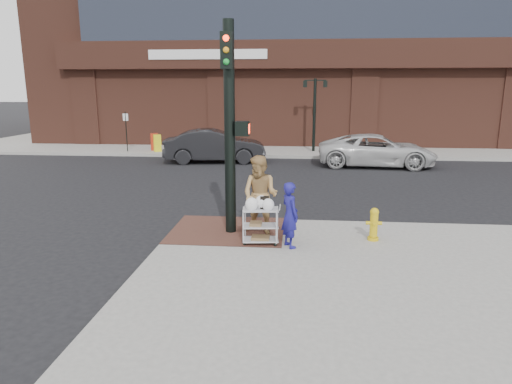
# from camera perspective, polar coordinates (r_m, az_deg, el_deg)

# --- Properties ---
(ground) EXTENTS (220.00, 220.00, 0.00)m
(ground) POSITION_cam_1_polar(r_m,az_deg,el_deg) (10.63, -1.08, -7.12)
(ground) COLOR black
(ground) RESTS_ON ground
(sidewalk_far) EXTENTS (65.00, 36.00, 0.15)m
(sidewalk_far) POSITION_cam_1_polar(r_m,az_deg,el_deg) (43.60, 20.55, 7.37)
(sidewalk_far) COLOR gray
(sidewalk_far) RESTS_ON ground
(brick_curb_ramp) EXTENTS (2.80, 2.40, 0.01)m
(brick_curb_ramp) POSITION_cam_1_polar(r_m,az_deg,el_deg) (11.50, -3.57, -4.76)
(brick_curb_ramp) COLOR #522D26
(brick_curb_ramp) RESTS_ON sidewalk_near
(lamp_post) EXTENTS (1.32, 0.22, 4.00)m
(lamp_post) POSITION_cam_1_polar(r_m,az_deg,el_deg) (25.97, 7.33, 10.52)
(lamp_post) COLOR black
(lamp_post) RESTS_ON sidewalk_far
(parking_sign) EXTENTS (0.05, 0.05, 2.20)m
(parking_sign) POSITION_cam_1_polar(r_m,az_deg,el_deg) (26.83, -15.90, 7.28)
(parking_sign) COLOR black
(parking_sign) RESTS_ON sidewalk_far
(traffic_signal_pole) EXTENTS (0.61, 0.51, 5.00)m
(traffic_signal_pole) POSITION_cam_1_polar(r_m,az_deg,el_deg) (10.85, -3.22, 8.60)
(traffic_signal_pole) COLOR black
(traffic_signal_pole) RESTS_ON sidewalk_near
(woman_blue) EXTENTS (0.58, 0.65, 1.48)m
(woman_blue) POSITION_cam_1_polar(r_m,az_deg,el_deg) (10.14, 4.27, -2.87)
(woman_blue) COLOR navy
(woman_blue) RESTS_ON sidewalk_near
(pedestrian_tan) EXTENTS (1.14, 1.03, 1.92)m
(pedestrian_tan) POSITION_cam_1_polar(r_m,az_deg,el_deg) (11.00, 0.54, -0.40)
(pedestrian_tan) COLOR tan
(pedestrian_tan) RESTS_ON sidewalk_near
(sedan_dark) EXTENTS (5.19, 2.43, 1.65)m
(sedan_dark) POSITION_cam_1_polar(r_m,az_deg,el_deg) (22.92, -5.17, 5.76)
(sedan_dark) COLOR black
(sedan_dark) RESTS_ON ground
(minivan_white) EXTENTS (5.61, 2.88, 1.52)m
(minivan_white) POSITION_cam_1_polar(r_m,az_deg,el_deg) (22.38, 14.86, 5.05)
(minivan_white) COLOR silver
(minivan_white) RESTS_ON ground
(utility_cart) EXTENTS (0.84, 0.53, 1.11)m
(utility_cart) POSITION_cam_1_polar(r_m,az_deg,el_deg) (10.38, 0.57, -3.82)
(utility_cart) COLOR #B0B0B5
(utility_cart) RESTS_ON sidewalk_near
(fire_hydrant) EXTENTS (0.37, 0.26, 0.78)m
(fire_hydrant) POSITION_cam_1_polar(r_m,az_deg,el_deg) (10.99, 14.52, -3.86)
(fire_hydrant) COLOR gold
(fire_hydrant) RESTS_ON sidewalk_near
(newsbox_red) EXTENTS (0.51, 0.49, 0.96)m
(newsbox_red) POSITION_cam_1_polar(r_m,az_deg,el_deg) (26.86, -12.58, 6.14)
(newsbox_red) COLOR red
(newsbox_red) RESTS_ON sidewalk_far
(newsbox_yellow) EXTENTS (0.51, 0.49, 0.94)m
(newsbox_yellow) POSITION_cam_1_polar(r_m,az_deg,el_deg) (26.33, -12.23, 6.00)
(newsbox_yellow) COLOR yellow
(newsbox_yellow) RESTS_ON sidewalk_far
(newsbox_blue) EXTENTS (0.61, 0.58, 1.14)m
(newsbox_blue) POSITION_cam_1_polar(r_m,az_deg,el_deg) (25.72, -7.60, 6.24)
(newsbox_blue) COLOR #1C2BB9
(newsbox_blue) RESTS_ON sidewalk_far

